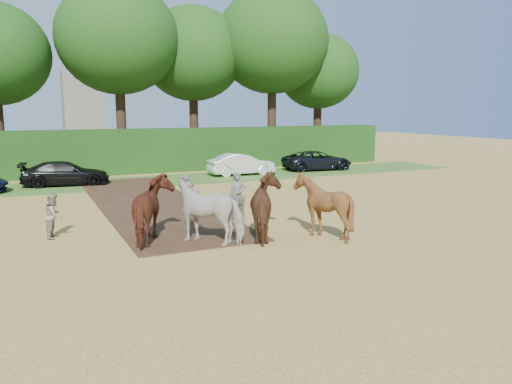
% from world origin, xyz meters
% --- Properties ---
extents(ground, '(120.00, 120.00, 0.00)m').
position_xyz_m(ground, '(0.00, 0.00, 0.00)').
color(ground, gold).
rests_on(ground, ground).
extents(earth_strip, '(4.50, 17.00, 0.05)m').
position_xyz_m(earth_strip, '(1.50, 7.00, 0.03)').
color(earth_strip, '#472D1C').
rests_on(earth_strip, ground).
extents(grass_verge, '(50.00, 5.00, 0.03)m').
position_xyz_m(grass_verge, '(0.00, 14.00, 0.01)').
color(grass_verge, '#38601E').
rests_on(grass_verge, ground).
extents(hedgerow, '(46.00, 1.60, 3.00)m').
position_xyz_m(hedgerow, '(0.00, 18.50, 1.50)').
color(hedgerow, '#14380F').
rests_on(hedgerow, ground).
extents(spectator_near, '(0.81, 0.91, 1.54)m').
position_xyz_m(spectator_near, '(-2.81, 2.11, 0.77)').
color(spectator_near, '#C3B199').
rests_on(spectator_near, ground).
extents(plough_team, '(7.63, 5.67, 2.19)m').
position_xyz_m(plough_team, '(2.84, -0.75, 1.09)').
color(plough_team, '#5D2717').
rests_on(plough_team, ground).
extents(parked_cars, '(36.36, 3.76, 1.45)m').
position_xyz_m(parked_cars, '(1.60, 14.27, 0.68)').
color(parked_cars, silver).
rests_on(parked_cars, ground).
extents(treeline, '(48.70, 10.60, 14.21)m').
position_xyz_m(treeline, '(-1.69, 21.69, 8.97)').
color(treeline, '#382616').
rests_on(treeline, ground).
extents(church, '(5.20, 5.20, 27.00)m').
position_xyz_m(church, '(4.00, 55.00, 13.73)').
color(church, slate).
rests_on(church, ground).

